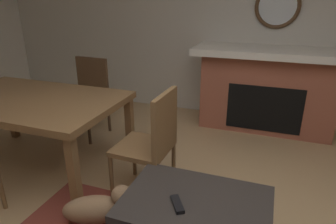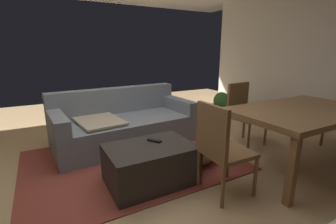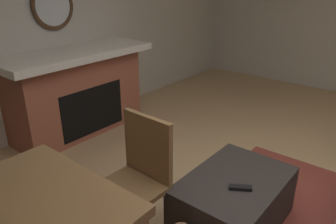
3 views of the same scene
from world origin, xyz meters
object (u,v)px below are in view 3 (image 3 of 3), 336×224
Objects in this scene: round_wall_mirror at (53,6)px; dining_chair_west at (138,173)px; ottoman_coffee_table at (233,202)px; tv_remote at (240,188)px; fireplace at (77,91)px.

dining_chair_west is at bearing 68.97° from round_wall_mirror.
tv_remote is (0.09, 0.09, 0.23)m from ottoman_coffee_table.
round_wall_mirror reaches higher than fireplace.
tv_remote is at bearing 80.70° from fireplace.
dining_chair_west is at bearing -88.17° from tv_remote.
fireplace is 1.97× the size of dining_chair_west.
fireplace is 2.00× the size of ottoman_coffee_table.
dining_chair_west is at bearing 65.99° from fireplace.
tv_remote is at bearing 42.99° from ottoman_coffee_table.
dining_chair_west is (0.50, -0.52, 0.31)m from ottoman_coffee_table.
ottoman_coffee_table is at bearing -169.44° from tv_remote.
ottoman_coffee_table is at bearing 82.60° from fireplace.
fireplace is 3.35× the size of round_wall_mirror.
dining_chair_west is at bearing -45.72° from ottoman_coffee_table.
tv_remote is at bearing 124.26° from dining_chair_west.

